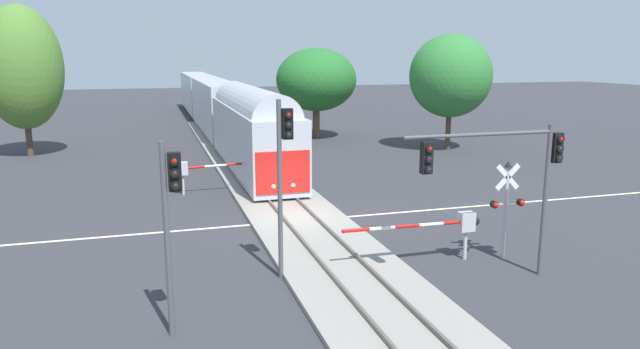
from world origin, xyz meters
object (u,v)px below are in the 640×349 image
at_px(crossing_gate_far, 198,168).
at_px(traffic_signal_near_right, 507,164).
at_px(commuter_train, 217,105).
at_px(crossing_gate_near, 453,224).
at_px(pine_left_background, 22,68).
at_px(elm_centre_background, 316,80).
at_px(traffic_signal_median, 283,161).
at_px(traffic_signal_near_left, 171,208).
at_px(maple_right_background, 451,76).
at_px(crossing_signal_mast, 507,200).

xyz_separation_m(crossing_gate_far, traffic_signal_near_right, (8.68, -15.34, 2.55)).
relative_size(commuter_train, crossing_gate_near, 11.10).
xyz_separation_m(commuter_train, pine_left_background, (-14.86, -8.39, 3.75)).
relative_size(commuter_train, traffic_signal_near_right, 10.43).
xyz_separation_m(commuter_train, elm_centre_background, (8.19, -5.44, 2.47)).
distance_m(commuter_train, traffic_signal_near_right, 39.72).
xyz_separation_m(crossing_gate_near, crossing_gate_far, (-8.03, 13.23, 0.02)).
bearing_deg(crossing_gate_near, pine_left_background, 123.32).
bearing_deg(crossing_gate_far, elm_centre_background, 57.06).
relative_size(crossing_gate_near, crossing_gate_far, 0.83).
distance_m(crossing_gate_near, traffic_signal_median, 6.80).
xyz_separation_m(crossing_gate_far, traffic_signal_near_left, (-1.96, -16.28, 2.15)).
bearing_deg(crossing_gate_far, traffic_signal_median, -82.29).
xyz_separation_m(elm_centre_background, maple_right_background, (8.24, -9.09, 0.58)).
relative_size(traffic_signal_median, traffic_signal_near_right, 1.06).
relative_size(crossing_signal_mast, traffic_signal_near_left, 0.69).
distance_m(commuter_train, elm_centre_background, 10.14).
xyz_separation_m(crossing_signal_mast, maple_right_background, (10.36, 23.13, 3.54)).
xyz_separation_m(traffic_signal_median, traffic_signal_near_left, (-3.73, -3.20, -0.48)).
distance_m(pine_left_background, maple_right_background, 31.90).
xyz_separation_m(traffic_signal_near_left, maple_right_background, (22.28, 25.83, 2.23)).
bearing_deg(pine_left_background, maple_right_background, -11.10).
height_order(elm_centre_background, pine_left_background, pine_left_background).
height_order(traffic_signal_median, elm_centre_background, elm_centre_background).
relative_size(crossing_gate_far, maple_right_background, 0.72).
height_order(traffic_signal_median, maple_right_background, maple_right_background).
bearing_deg(crossing_gate_far, traffic_signal_near_left, -96.87).
xyz_separation_m(crossing_gate_near, crossing_signal_mast, (1.94, -0.35, 0.86)).
bearing_deg(traffic_signal_median, pine_left_background, 113.90).
relative_size(traffic_signal_near_left, pine_left_background, 0.48).
height_order(crossing_gate_near, traffic_signal_near_left, traffic_signal_near_left).
bearing_deg(elm_centre_background, maple_right_background, -47.80).
relative_size(elm_centre_background, maple_right_background, 0.89).
bearing_deg(traffic_signal_near_left, elm_centre_background, 68.10).
distance_m(commuter_train, pine_left_background, 17.48).
height_order(traffic_signal_median, pine_left_background, pine_left_background).
relative_size(crossing_signal_mast, traffic_signal_near_right, 0.65).
bearing_deg(maple_right_background, crossing_gate_far, -154.84).
bearing_deg(maple_right_background, pine_left_background, 168.90).
xyz_separation_m(traffic_signal_near_right, maple_right_background, (11.65, 24.89, 1.83)).
bearing_deg(commuter_train, elm_centre_background, -33.59).
distance_m(crossing_gate_far, traffic_signal_near_right, 17.81).
height_order(crossing_signal_mast, crossing_gate_far, crossing_signal_mast).
bearing_deg(crossing_gate_near, crossing_signal_mast, -10.38).
xyz_separation_m(traffic_signal_near_right, pine_left_background, (-19.65, 31.03, 2.53)).
bearing_deg(crossing_gate_near, traffic_signal_near_right, -73.04).
height_order(crossing_gate_near, elm_centre_background, elm_centre_background).
bearing_deg(maple_right_background, crossing_gate_near, -118.36).
bearing_deg(crossing_signal_mast, maple_right_background, 65.88).
bearing_deg(elm_centre_background, traffic_signal_near_right, -95.72).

